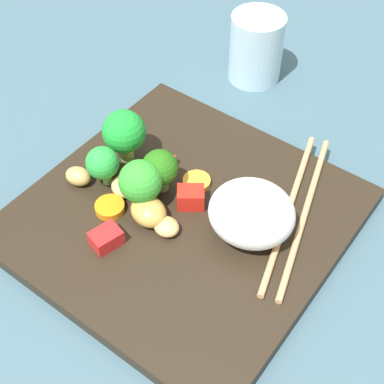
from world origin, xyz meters
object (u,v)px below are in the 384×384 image
Objects in this scene: carrot_slice_0 at (143,170)px; chopstick_pair at (297,211)px; rice_mound at (252,213)px; broccoli_floret_1 at (140,182)px; drinking_glass at (256,48)px; square_plate at (184,217)px.

carrot_slice_0 is 0.11× the size of chopstick_pair.
broccoli_floret_1 is at bearing -75.31° from rice_mound.
drinking_glass reaches higher than rice_mound.
drinking_glass is (-18.37, -15.23, 2.29)cm from chopstick_pair.
square_plate is at bearing -78.44° from rice_mound.
square_plate is 3.44× the size of drinking_glass.
drinking_glass is (-24.41, -6.16, 3.40)cm from square_plate.
chopstick_pair is at bearing 151.53° from rice_mound.
broccoli_floret_1 is 15.27cm from chopstick_pair.
broccoli_floret_1 reaches higher than square_plate.
square_plate is 7.62cm from rice_mound.
square_plate is at bearing 109.67° from chopstick_pair.
carrot_slice_0 is at bearing -106.97° from square_plate.
rice_mound is 10.82cm from broccoli_floret_1.
carrot_slice_0 and chopstick_pair have the same top height.
rice_mound is 26.33cm from drinking_glass.
rice_mound is 5.94cm from chopstick_pair.
broccoli_floret_1 is at bearing -70.32° from square_plate.
broccoli_floret_1 reaches higher than chopstick_pair.
drinking_glass is at bearing -165.85° from square_plate.
carrot_slice_0 is (-1.98, -6.49, 1.13)cm from square_plate.
broccoli_floret_1 is 0.65× the size of drinking_glass.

